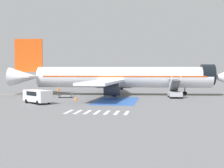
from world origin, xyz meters
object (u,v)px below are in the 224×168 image
Objects in this scene: airliner at (121,77)px; traffic_cone_1 at (76,98)px; ground_crew_0 at (116,92)px; baggage_cart at (65,96)px; boarding_stairs_forward at (175,92)px; service_van_1 at (37,95)px; traffic_cone_0 at (28,96)px; traffic_cone_2 at (34,95)px; fuel_tanker at (112,82)px; ground_crew_1 at (59,91)px.

airliner is 12.96m from traffic_cone_1.
baggage_cart is at bearing 99.81° from ground_crew_0.
boarding_stairs_forward reaches higher than service_van_1.
traffic_cone_0 is (-15.71, -2.92, -0.72)m from ground_crew_0.
ground_crew_0 is at bearing -7.64° from airliner.
traffic_cone_1 is (3.18, -4.54, 0.08)m from baggage_cart.
ground_crew_0 is (-0.27, -4.84, -2.57)m from airliner.
traffic_cone_1 is at bearing -154.97° from baggage_cart.
traffic_cone_2 is at bearing 70.66° from baggage_cart.
fuel_tanker is (-15.45, 27.29, 0.60)m from boarding_stairs_forward.
baggage_cart is (-4.37, -29.84, -1.35)m from fuel_tanker.
ground_crew_0 is 11.27m from ground_crew_1.
airliner is 66.42× the size of traffic_cone_1.
service_van_1 is 7.21m from traffic_cone_1.
fuel_tanker is 33.14m from traffic_cone_0.
fuel_tanker reaches higher than traffic_cone_1.
ground_crew_0 is 2.60× the size of traffic_cone_1.
fuel_tanker reaches higher than service_van_1.
boarding_stairs_forward is 21.89m from ground_crew_1.
airliner is at bearing 18.35° from traffic_cone_2.
traffic_cone_2 reaches higher than traffic_cone_0.
airliner reaches higher than fuel_tanker.
ground_crew_1 is at bearing 30.91° from baggage_cart.
service_van_1 reaches higher than traffic_cone_0.
airliner is 19.78m from service_van_1.
traffic_cone_0 is at bearing 92.34° from baggage_cart.
airliner is at bearing -2.68° from ground_crew_0.
service_van_1 is (-5.71, -39.93, -0.37)m from fuel_tanker.
airliner reaches higher than traffic_cone_1.
boarding_stairs_forward is 18.11m from traffic_cone_1.
baggage_cart is 3.25m from ground_crew_1.
baggage_cart is 4.51× the size of traffic_cone_2.
service_van_1 is at bearing 162.51° from baggage_cart.
ground_crew_1 reaches higher than traffic_cone_1.
traffic_cone_1 is (5.25, -6.95, -0.62)m from ground_crew_1.
ground_crew_1 is 2.47× the size of traffic_cone_1.
fuel_tanker is 40.33m from service_van_1.
fuel_tanker is 16.72× the size of traffic_cone_0.
airliner is 8.39× the size of boarding_stairs_forward.
ground_crew_1 is 2.79× the size of traffic_cone_0.
traffic_cone_2 is at bearing 178.80° from boarding_stairs_forward.
traffic_cone_1 is at bearing -17.79° from traffic_cone_0.
fuel_tanker is at bearing 88.01° from traffic_cone_1.
service_van_1 is at bearing -153.58° from boarding_stairs_forward.
boarding_stairs_forward is at bearing 158.47° from service_van_1.
ground_crew_0 reaches higher than baggage_cart.
traffic_cone_1 is (4.52, 5.54, -0.90)m from service_van_1.
service_van_1 is 12.51m from ground_crew_1.
ground_crew_1 reaches higher than traffic_cone_0.
ground_crew_0 is at bearing 1.56° from traffic_cone_2.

